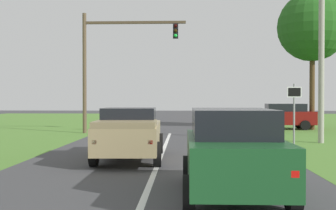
{
  "coord_description": "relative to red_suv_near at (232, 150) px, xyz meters",
  "views": [
    {
      "loc": [
        0.86,
        -3.93,
        2.18
      ],
      "look_at": [
        0.07,
        17.58,
        1.85
      ],
      "focal_mm": 46.05,
      "sensor_mm": 36.0,
      "label": 1
    }
  ],
  "objects": [
    {
      "name": "keep_moving_sign",
      "position": [
        3.55,
        8.63,
        0.76
      ],
      "size": [
        0.6,
        0.09,
        2.8
      ],
      "color": "gray",
      "rests_on": "ground_plane"
    },
    {
      "name": "oak_tree_right",
      "position": [
        7.85,
        20.71,
        6.14
      ],
      "size": [
        4.82,
        4.82,
        9.59
      ],
      "color": "#4C351E",
      "rests_on": "ground_plane"
    },
    {
      "name": "crossing_suv_far",
      "position": [
        5.92,
        21.06,
        -0.07
      ],
      "size": [
        4.45,
        2.14,
        1.81
      ],
      "color": "maroon",
      "rests_on": "ground_plane"
    },
    {
      "name": "red_suv_near",
      "position": [
        0.0,
        0.0,
        0.0
      ],
      "size": [
        2.22,
        4.43,
        1.94
      ],
      "color": "#194C23",
      "rests_on": "ground_plane"
    },
    {
      "name": "traffic_light",
      "position": [
        -5.69,
        17.18,
        3.88
      ],
      "size": [
        6.48,
        0.4,
        7.52
      ],
      "color": "brown",
      "rests_on": "ground_plane"
    },
    {
      "name": "pickup_truck_lead",
      "position": [
        -3.0,
        5.53,
        -0.05
      ],
      "size": [
        2.42,
        5.38,
        1.85
      ],
      "color": "tan",
      "rests_on": "ground_plane"
    },
    {
      "name": "utility_pole_right",
      "position": [
        5.62,
        11.63,
        3.76
      ],
      "size": [
        0.28,
        0.28,
        9.56
      ],
      "primitive_type": "cylinder",
      "color": "#9E998E",
      "rests_on": "ground_plane"
    },
    {
      "name": "ground_plane",
      "position": [
        -1.95,
        6.7,
        -1.02
      ],
      "size": [
        120.0,
        120.0,
        0.0
      ],
      "primitive_type": "plane",
      "color": "#424244"
    }
  ]
}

